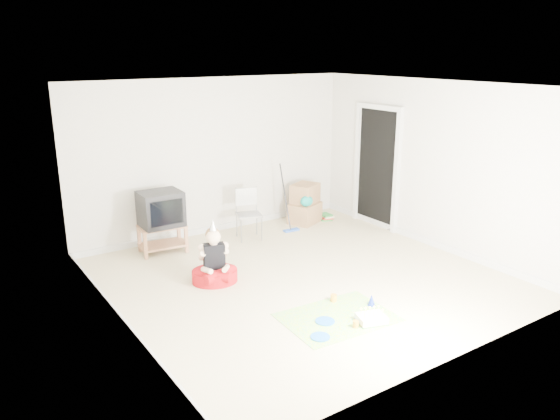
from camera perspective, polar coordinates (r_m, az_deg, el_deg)
ground at (r=7.58m, az=2.33°, el=-7.13°), size 5.00×5.00×0.00m
doorway_recess at (r=9.68m, az=10.12°, el=4.26°), size 0.02×0.90×2.05m
tv_stand at (r=8.62m, az=-12.18°, el=-2.68°), size 0.74×0.50×0.43m
crt_tv at (r=8.49m, az=-12.36°, el=0.14°), size 0.63×0.53×0.53m
folding_chair at (r=8.98m, az=-3.26°, el=-0.50°), size 0.47×0.46×0.85m
cardboard_boxes at (r=9.85m, az=2.63°, el=0.59°), size 0.67×0.63×0.71m
floor_mop at (r=9.38m, az=1.20°, el=-0.68°), size 0.29×0.38×1.13m
book_pile at (r=10.12m, az=4.84°, el=-0.69°), size 0.28×0.32×0.11m
seated_woman at (r=7.45m, az=-6.86°, el=-6.06°), size 0.77×0.77×0.89m
party_mat at (r=6.58m, az=6.03°, el=-11.09°), size 1.34×1.01×0.01m
birthday_cake at (r=6.50m, az=9.53°, el=-11.17°), size 0.38×0.34×0.15m
blue_plate_near at (r=6.46m, az=4.73°, el=-11.50°), size 0.29×0.29×0.01m
blue_plate_far at (r=6.14m, az=4.22°, el=-13.08°), size 0.27×0.27×0.01m
orange_cup_near at (r=6.93m, az=5.62°, el=-9.12°), size 0.09×0.09×0.09m
orange_cup_far at (r=6.37m, az=7.90°, el=-11.73°), size 0.08×0.08×0.08m
blue_party_hat at (r=6.87m, az=9.53°, el=-9.26°), size 0.12×0.12×0.14m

